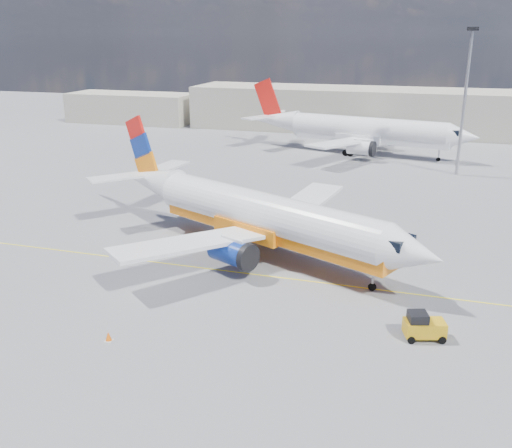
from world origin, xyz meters
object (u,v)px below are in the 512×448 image
(second_jet, at_px, (361,130))
(gse_tug, at_px, (423,326))
(traffic_cone, at_px, (108,336))
(main_jet, at_px, (257,214))

(second_jet, relative_size, gse_tug, 13.26)
(traffic_cone, bearing_deg, gse_tug, 18.03)
(main_jet, relative_size, gse_tug, 12.28)
(main_jet, height_order, traffic_cone, main_jet)
(second_jet, bearing_deg, main_jet, -83.05)
(main_jet, distance_m, gse_tug, 17.94)
(main_jet, distance_m, traffic_cone, 17.70)
(second_jet, height_order, gse_tug, second_jet)
(second_jet, height_order, traffic_cone, second_jet)
(second_jet, xyz_separation_m, traffic_cone, (-7.49, -62.05, -3.35))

